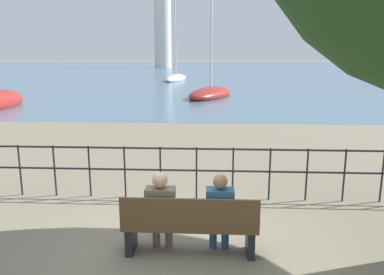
{
  "coord_description": "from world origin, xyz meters",
  "views": [
    {
      "loc": [
        0.3,
        -4.95,
        2.75
      ],
      "look_at": [
        0.0,
        0.5,
        1.6
      ],
      "focal_mm": 35.0,
      "sensor_mm": 36.0,
      "label": 1
    }
  ],
  "objects": [
    {
      "name": "ground_plane",
      "position": [
        0.0,
        0.0,
        0.0
      ],
      "size": [
        1000.0,
        1000.0,
        0.0
      ],
      "primitive_type": "plane",
      "color": "#7A705B"
    },
    {
      "name": "harbor_water",
      "position": [
        0.0,
        160.99,
        0.0
      ],
      "size": [
        600.0,
        300.0,
        0.01
      ],
      "color": "slate",
      "rests_on": "ground_plane"
    },
    {
      "name": "park_bench",
      "position": [
        0.0,
        -0.06,
        0.44
      ],
      "size": [
        1.91,
        0.45,
        0.9
      ],
      "color": "brown",
      "rests_on": "ground_plane"
    },
    {
      "name": "seated_person_left",
      "position": [
        -0.42,
        0.01,
        0.67
      ],
      "size": [
        0.41,
        0.35,
        1.21
      ],
      "color": "brown",
      "rests_on": "ground_plane"
    },
    {
      "name": "seated_person_right",
      "position": [
        0.42,
        0.02,
        0.66
      ],
      "size": [
        0.39,
        0.35,
        1.19
      ],
      "color": "navy",
      "rests_on": "ground_plane"
    },
    {
      "name": "promenade_railing",
      "position": [
        -0.0,
        2.15,
        0.69
      ],
      "size": [
        15.84,
        0.04,
        1.05
      ],
      "color": "black",
      "rests_on": "ground_plane"
    },
    {
      "name": "sailboat_1",
      "position": [
        0.17,
        22.0,
        0.26
      ],
      "size": [
        4.21,
        6.54,
        8.79
      ],
      "rotation": [
        0.0,
        0.0,
        -0.36
      ],
      "color": "maroon",
      "rests_on": "ground_plane"
    },
    {
      "name": "sailboat_3",
      "position": [
        -4.36,
        42.78,
        0.27
      ],
      "size": [
        3.0,
        9.15,
        10.78
      ],
      "rotation": [
        0.0,
        0.0,
        -0.11
      ],
      "color": "silver",
      "rests_on": "ground_plane"
    },
    {
      "name": "harbor_lighthouse",
      "position": [
        -13.95,
        104.28,
        12.11
      ],
      "size": [
        4.82,
        4.82,
        26.03
      ],
      "color": "silver",
      "rests_on": "ground_plane"
    }
  ]
}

